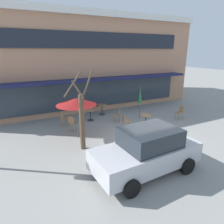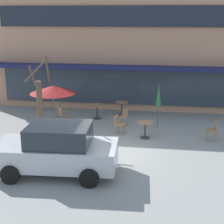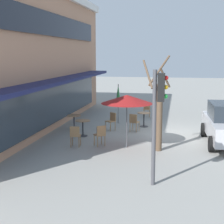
% 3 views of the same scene
% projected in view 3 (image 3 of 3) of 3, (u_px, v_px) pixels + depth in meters
% --- Properties ---
extents(ground_plane, '(80.00, 80.00, 0.00)m').
position_uv_depth(ground_plane, '(173.00, 134.00, 16.66)').
color(ground_plane, gray).
extents(cafe_table_near_wall, '(0.70, 0.70, 0.76)m').
position_uv_depth(cafe_table_near_wall, '(144.00, 117.00, 18.15)').
color(cafe_table_near_wall, '#333338').
rests_on(cafe_table_near_wall, ground).
extents(cafe_table_streetside, '(0.70, 0.70, 0.76)m').
position_uv_depth(cafe_table_streetside, '(83.00, 125.00, 16.06)').
color(cafe_table_streetside, '#333338').
rests_on(cafe_table_streetside, ground).
extents(cafe_table_by_tree, '(0.70, 0.70, 0.76)m').
position_uv_depth(cafe_table_by_tree, '(74.00, 120.00, 17.39)').
color(cafe_table_by_tree, '#333338').
rests_on(cafe_table_by_tree, ground).
extents(patio_umbrella_green_folded, '(0.28, 0.28, 2.20)m').
position_uv_depth(patio_umbrella_green_folded, '(118.00, 94.00, 18.75)').
color(patio_umbrella_green_folded, '#4C4C51').
rests_on(patio_umbrella_green_folded, ground).
extents(patio_umbrella_cream_folded, '(2.10, 2.10, 2.20)m').
position_uv_depth(patio_umbrella_cream_folded, '(127.00, 99.00, 13.82)').
color(patio_umbrella_cream_folded, '#4C4C51').
rests_on(patio_umbrella_cream_folded, ground).
extents(cafe_chair_0, '(0.50, 0.50, 0.89)m').
position_uv_depth(cafe_chair_0, '(134.00, 121.00, 17.01)').
color(cafe_chair_0, '#9E754C').
rests_on(cafe_chair_0, ground).
extents(cafe_chair_1, '(0.44, 0.44, 0.89)m').
position_uv_depth(cafe_chair_1, '(75.00, 135.00, 14.20)').
color(cafe_chair_1, '#9E754C').
rests_on(cafe_chair_1, ground).
extents(cafe_chair_2, '(0.56, 0.56, 0.89)m').
position_uv_depth(cafe_chair_2, '(112.00, 120.00, 17.34)').
color(cafe_chair_2, '#9E754C').
rests_on(cafe_chair_2, ground).
extents(cafe_chair_3, '(0.56, 0.56, 0.89)m').
position_uv_depth(cafe_chair_3, '(100.00, 134.00, 14.32)').
color(cafe_chair_3, '#9E754C').
rests_on(cafe_chair_3, ground).
extents(cafe_chair_4, '(0.42, 0.42, 0.89)m').
position_uv_depth(cafe_chair_4, '(147.00, 108.00, 21.04)').
color(cafe_chair_4, '#9E754C').
rests_on(cafe_chair_4, ground).
extents(street_tree, '(1.23, 1.14, 3.78)m').
position_uv_depth(street_tree, '(159.00, 112.00, 13.49)').
color(street_tree, brown).
rests_on(street_tree, ground).
extents(traffic_light_pole, '(0.26, 0.43, 3.40)m').
position_uv_depth(traffic_light_pole, '(158.00, 108.00, 9.77)').
color(traffic_light_pole, '#47474C').
rests_on(traffic_light_pole, ground).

